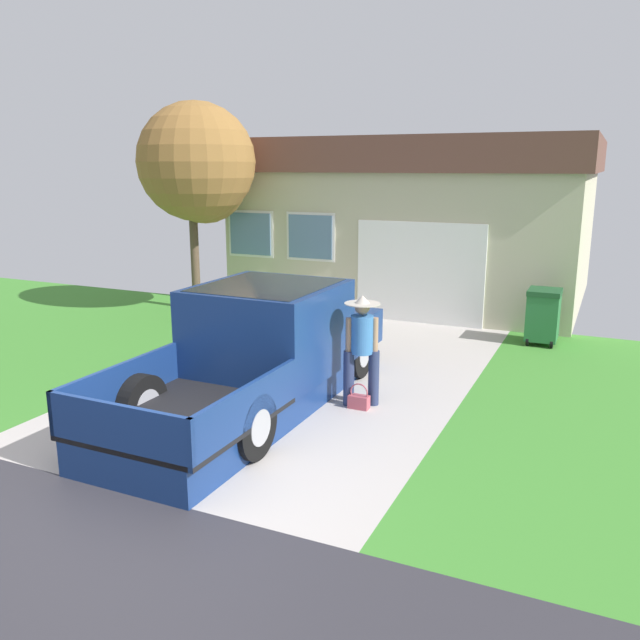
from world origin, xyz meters
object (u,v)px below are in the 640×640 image
object	(u,v)px
pickup_truck	(267,350)
house_with_garage	(423,218)
handbag	(359,401)
wheeled_trash_bin	(543,314)
person_with_hat	(362,344)
front_yard_tree	(199,168)

from	to	relation	value
pickup_truck	house_with_garage	xyz separation A→B (m)	(-0.20, 8.85, 1.28)
handbag	wheeled_trash_bin	world-z (taller)	wheeled_trash_bin
person_with_hat	handbag	bearing A→B (deg)	74.01
pickup_truck	house_with_garage	world-z (taller)	house_with_garage
house_with_garage	wheeled_trash_bin	world-z (taller)	house_with_garage
pickup_truck	wheeled_trash_bin	xyz separation A→B (m)	(3.36, 4.88, -0.17)
wheeled_trash_bin	front_yard_tree	bearing A→B (deg)	-177.55
pickup_truck	person_with_hat	xyz separation A→B (m)	(1.36, 0.34, 0.16)
pickup_truck	front_yard_tree	xyz separation A→B (m)	(-4.25, 4.56, 2.58)
wheeled_trash_bin	pickup_truck	bearing A→B (deg)	-124.52
pickup_truck	person_with_hat	bearing A→B (deg)	14.41
person_with_hat	house_with_garage	size ratio (longest dim) A/B	0.19
pickup_truck	wheeled_trash_bin	distance (m)	5.93
handbag	wheeled_trash_bin	distance (m)	5.12
person_with_hat	wheeled_trash_bin	xyz separation A→B (m)	(2.00, 4.55, -0.33)
handbag	house_with_garage	world-z (taller)	house_with_garage
pickup_truck	wheeled_trash_bin	size ratio (longest dim) A/B	5.17
person_with_hat	wheeled_trash_bin	size ratio (longest dim) A/B	1.51
house_with_garage	front_yard_tree	size ratio (longest dim) A/B	1.77
pickup_truck	wheeled_trash_bin	bearing A→B (deg)	55.87
pickup_truck	house_with_garage	bearing A→B (deg)	91.70
handbag	front_yard_tree	distance (m)	7.82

